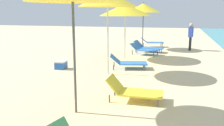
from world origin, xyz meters
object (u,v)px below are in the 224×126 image
Objects in this scene: lounger_fourth_shoreside at (133,90)px; umbrella_sixth at (125,10)px; lounger_sixth_shoreside at (144,49)px; lounger_farthest_inland at (148,47)px; lounger_fifth_shoreside at (128,62)px; lounger_farthest_shoreside at (152,42)px; umbrella_farthest at (143,8)px; cooler_box at (61,65)px; person_walking_mid at (191,34)px.

umbrella_sixth reaches higher than lounger_fourth_shoreside.
lounger_fourth_shoreside is at bearing -70.02° from lounger_sixth_shoreside.
lounger_fourth_shoreside is 7.60m from lounger_farthest_inland.
lounger_sixth_shoreside is (0.13, 3.28, 0.04)m from lounger_fifth_shoreside.
lounger_farthest_inland is at bearing 99.57° from lounger_sixth_shoreside.
lounger_farthest_shoreside is (0.16, 6.27, 0.06)m from lounger_fifth_shoreside.
cooler_box is (-2.16, -6.02, -2.20)m from umbrella_farthest.
lounger_fourth_shoreside reaches higher than cooler_box.
cooler_box is (-1.85, -2.72, -2.06)m from umbrella_sixth.
lounger_sixth_shoreside reaches higher than lounger_fifth_shoreside.
lounger_fourth_shoreside is 0.90× the size of lounger_farthest_shoreside.
lounger_farthest_inland is 2.63m from person_walking_mid.
umbrella_farthest is at bearing 120.66° from lounger_farthest_inland.
lounger_farthest_inland is at bearing 93.54° from lounger_fourth_shoreside.
lounger_fifth_shoreside reaches higher than cooler_box.
cooler_box is at bearing 139.82° from lounger_fourth_shoreside.
umbrella_sixth is at bearing -101.42° from lounger_farthest_inland.
umbrella_sixth is 4.73m from lounger_farthest_shoreside.
person_walking_mid is 3.33× the size of cooler_box.
lounger_fifth_shoreside is 2.53m from cooler_box.
lounger_farthest_shoreside is at bearing -6.23° from person_walking_mid.
umbrella_sixth is 1.71× the size of lounger_farthest_shoreside.
lounger_fifth_shoreside is 1.01× the size of lounger_farthest_shoreside.
lounger_fourth_shoreside is at bearing -77.44° from lounger_farthest_inland.
umbrella_farthest is 3.04m from person_walking_mid.
umbrella_farthest is at bearing 17.05° from person_walking_mid.
cooler_box is (-2.55, -4.00, -0.14)m from lounger_sixth_shoreside.
person_walking_mid reaches higher than lounger_farthest_shoreside.
lounger_farthest_inland is at bearing 42.69° from person_walking_mid.
umbrella_farthest reaches higher than lounger_sixth_shoreside.
lounger_farthest_inland is (-0.65, 7.58, 0.02)m from lounger_fourth_shoreside.
umbrella_farthest is (0.31, 3.30, 0.14)m from umbrella_sixth.
lounger_farthest_shoreside is 2.05m from lounger_farthest_inland.
lounger_farthest_inland is at bearing -103.14° from lounger_farthest_shoreside.
lounger_sixth_shoreside is at bearing -104.80° from lounger_farthest_shoreside.
person_walking_mid reaches higher than cooler_box.
lounger_fifth_shoreside is at bearing -78.52° from lounger_sixth_shoreside.
lounger_fourth_shoreside is 9.02m from person_walking_mid.
lounger_fifth_shoreside is 3.28m from lounger_sixth_shoreside.
lounger_farthest_shoreside is at bearing 103.15° from lounger_sixth_shoreside.
lounger_farthest_shoreside is 0.93× the size of lounger_farthest_inland.
umbrella_sixth is at bearing 55.74° from cooler_box.
umbrella_sixth reaches higher than lounger_sixth_shoreside.
cooler_box is (-4.83, -6.23, -0.76)m from person_walking_mid.
lounger_fifth_shoreside is 2.85m from umbrella_sixth.
umbrella_farthest is at bearing 114.60° from lounger_sixth_shoreside.
lounger_farthest_shoreside is (-0.69, 9.62, 0.06)m from lounger_fourth_shoreside.
lounger_farthest_inland is at bearing 62.09° from cooler_box.
umbrella_farthest reaches higher than lounger_farthest_inland.
umbrella_farthest is (-0.26, 5.30, 2.09)m from lounger_fifth_shoreside.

